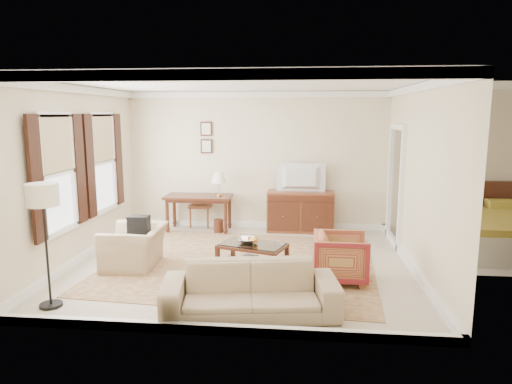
% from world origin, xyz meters
% --- Properties ---
extents(room_shell, '(5.51, 5.01, 2.91)m').
position_xyz_m(room_shell, '(0.00, 0.00, 2.47)').
color(room_shell, beige).
rests_on(room_shell, ground).
extents(annex_bedroom, '(3.00, 2.70, 2.90)m').
position_xyz_m(annex_bedroom, '(4.49, 1.15, 0.34)').
color(annex_bedroom, beige).
rests_on(annex_bedroom, ground).
extents(window_front, '(0.12, 1.56, 1.80)m').
position_xyz_m(window_front, '(-2.70, -0.70, 1.55)').
color(window_front, '#CCB284').
rests_on(window_front, room_shell).
extents(window_rear, '(0.12, 1.56, 1.80)m').
position_xyz_m(window_rear, '(-2.70, 0.90, 1.55)').
color(window_rear, '#CCB284').
rests_on(window_rear, room_shell).
extents(doorway, '(0.10, 1.12, 2.25)m').
position_xyz_m(doorway, '(2.71, 1.50, 1.08)').
color(doorway, white).
rests_on(doorway, room_shell).
extents(rug, '(4.55, 3.99, 0.01)m').
position_xyz_m(rug, '(-0.02, -0.01, 0.01)').
color(rug, brown).
rests_on(rug, room_shell).
extents(writing_desk, '(1.38, 0.69, 0.75)m').
position_xyz_m(writing_desk, '(-1.18, 2.06, 0.64)').
color(writing_desk, '#431F13').
rests_on(writing_desk, room_shell).
extents(desk_chair, '(0.48, 0.48, 1.05)m').
position_xyz_m(desk_chair, '(-1.22, 2.41, 0.53)').
color(desk_chair, brown).
rests_on(desk_chair, room_shell).
extents(desk_lamp, '(0.32, 0.32, 0.50)m').
position_xyz_m(desk_lamp, '(-0.75, 2.06, 1.00)').
color(desk_lamp, silver).
rests_on(desk_lamp, writing_desk).
extents(framed_prints, '(0.25, 0.04, 0.68)m').
position_xyz_m(framed_prints, '(-1.08, 2.47, 1.94)').
color(framed_prints, '#431F13').
rests_on(framed_prints, room_shell).
extents(sideboard, '(1.37, 0.53, 0.84)m').
position_xyz_m(sideboard, '(0.94, 2.21, 0.42)').
color(sideboard, brown).
rests_on(sideboard, room_shell).
extents(tv, '(0.97, 0.56, 0.13)m').
position_xyz_m(tv, '(0.94, 2.19, 1.33)').
color(tv, black).
rests_on(tv, sideboard).
extents(coffee_table, '(1.15, 0.88, 0.43)m').
position_xyz_m(coffee_table, '(0.20, -0.29, 0.33)').
color(coffee_table, '#431F13').
rests_on(coffee_table, room_shell).
extents(fruit_bowl, '(0.42, 0.42, 0.10)m').
position_xyz_m(fruit_bowl, '(0.11, -0.26, 0.48)').
color(fruit_bowl, silver).
rests_on(fruit_bowl, coffee_table).
extents(book_a, '(0.26, 0.17, 0.38)m').
position_xyz_m(book_a, '(0.02, -0.11, 0.17)').
color(book_a, brown).
rests_on(book_a, coffee_table).
extents(book_b, '(0.19, 0.24, 0.38)m').
position_xyz_m(book_b, '(0.36, -0.33, 0.17)').
color(book_b, brown).
rests_on(book_b, coffee_table).
extents(striped_armchair, '(0.73, 0.78, 0.79)m').
position_xyz_m(striped_armchair, '(1.54, -0.65, 0.39)').
color(striped_armchair, maroon).
rests_on(striped_armchair, room_shell).
extents(club_armchair, '(0.69, 1.03, 0.88)m').
position_xyz_m(club_armchair, '(-1.70, -0.32, 0.44)').
color(club_armchair, tan).
rests_on(club_armchair, room_shell).
extents(backpack, '(0.28, 0.36, 0.40)m').
position_xyz_m(backpack, '(-1.62, -0.31, 0.69)').
color(backpack, black).
rests_on(backpack, club_armchair).
extents(sofa, '(2.20, 0.93, 0.83)m').
position_xyz_m(sofa, '(0.35, -1.90, 0.42)').
color(sofa, tan).
rests_on(sofa, room_shell).
extents(floor_lamp, '(0.39, 0.39, 1.60)m').
position_xyz_m(floor_lamp, '(-2.22, -1.93, 1.34)').
color(floor_lamp, black).
rests_on(floor_lamp, room_shell).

